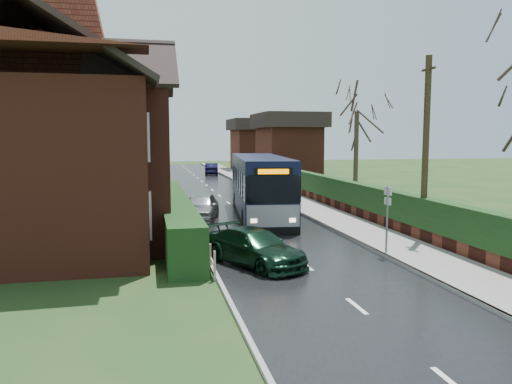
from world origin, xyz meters
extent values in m
plane|color=#35481F|center=(0.00, 0.00, 0.00)|extent=(140.00, 140.00, 0.00)
cube|color=black|center=(0.00, 10.00, 0.01)|extent=(6.00, 100.00, 0.02)
cube|color=slate|center=(4.25, 10.00, 0.07)|extent=(2.50, 100.00, 0.14)
cube|color=gray|center=(3.05, 10.00, 0.07)|extent=(0.12, 100.00, 0.14)
cube|color=gray|center=(-3.05, 10.00, 0.05)|extent=(0.12, 100.00, 0.10)
cube|color=black|center=(-3.90, 5.00, 0.80)|extent=(1.20, 16.00, 1.60)
cube|color=maroon|center=(5.80, 10.00, 0.30)|extent=(0.30, 50.00, 0.60)
cube|color=black|center=(5.80, 10.00, 1.20)|extent=(0.60, 50.00, 1.20)
cube|color=maroon|center=(-9.00, 5.00, 3.00)|extent=(8.00, 14.00, 6.00)
cube|color=maroon|center=(-5.50, 2.00, 3.00)|extent=(2.50, 4.00, 6.00)
cube|color=brown|center=(-8.00, 9.00, 9.20)|extent=(0.90, 1.40, 2.20)
cube|color=silver|center=(-4.95, 0.00, 1.60)|extent=(0.08, 1.20, 1.60)
cube|color=black|center=(-4.92, 0.00, 1.60)|extent=(0.03, 0.95, 1.35)
cube|color=silver|center=(-4.95, 0.00, 4.20)|extent=(0.08, 1.20, 1.60)
cube|color=black|center=(-4.92, 0.00, 4.20)|extent=(0.03, 0.95, 1.35)
cube|color=silver|center=(-4.95, 4.00, 1.60)|extent=(0.08, 1.20, 1.60)
cube|color=black|center=(-4.92, 4.00, 1.60)|extent=(0.03, 0.95, 1.35)
cube|color=silver|center=(-4.95, 4.00, 4.20)|extent=(0.08, 1.20, 1.60)
cube|color=black|center=(-4.92, 4.00, 4.20)|extent=(0.03, 0.95, 1.35)
cube|color=silver|center=(-4.95, 8.00, 1.60)|extent=(0.08, 1.20, 1.60)
cube|color=black|center=(-4.92, 8.00, 1.60)|extent=(0.03, 0.95, 1.35)
cube|color=silver|center=(-4.95, 8.00, 4.20)|extent=(0.08, 1.20, 1.60)
cube|color=black|center=(-4.92, 8.00, 4.20)|extent=(0.03, 0.95, 1.35)
cube|color=silver|center=(-4.95, 10.50, 1.60)|extent=(0.08, 1.20, 1.60)
cube|color=black|center=(-4.92, 10.50, 1.60)|extent=(0.03, 0.95, 1.35)
cube|color=silver|center=(-4.95, 10.50, 4.20)|extent=(0.08, 1.20, 1.60)
cube|color=black|center=(-4.92, 10.50, 4.20)|extent=(0.03, 0.95, 1.35)
cube|color=black|center=(0.80, 8.36, 0.88)|extent=(3.58, 10.68, 1.09)
cube|color=black|center=(0.80, 8.36, 1.99)|extent=(3.60, 10.68, 1.14)
cube|color=black|center=(0.80, 8.36, 2.88)|extent=(3.58, 10.68, 0.63)
cube|color=black|center=(0.80, 8.36, 0.17)|extent=(3.58, 10.68, 0.33)
cube|color=gray|center=(0.20, 3.21, 0.86)|extent=(2.28, 0.39, 0.95)
cube|color=black|center=(0.19, 3.18, 2.00)|extent=(2.14, 0.33, 1.24)
cube|color=black|center=(0.19, 3.18, 2.76)|extent=(1.66, 0.27, 0.33)
cube|color=#FF8C00|center=(0.19, 3.14, 2.76)|extent=(1.30, 0.19, 0.21)
cube|color=black|center=(0.19, 3.20, 0.21)|extent=(2.33, 0.41, 0.29)
cube|color=#FFF2CC|center=(-0.64, 3.24, 0.67)|extent=(0.27, 0.08, 0.17)
cube|color=#FFF2CC|center=(1.02, 3.05, 0.67)|extent=(0.27, 0.08, 0.17)
cylinder|color=black|center=(-0.66, 5.15, 0.46)|extent=(0.37, 0.94, 0.91)
cylinder|color=black|center=(1.48, 4.90, 0.46)|extent=(0.37, 0.94, 0.91)
cylinder|color=black|center=(0.12, 11.81, 0.46)|extent=(0.37, 0.94, 0.91)
cylinder|color=black|center=(2.26, 11.56, 0.46)|extent=(0.37, 0.94, 0.91)
imported|color=#ABACB0|center=(-2.41, 7.81, 0.69)|extent=(2.49, 4.32, 1.38)
imported|color=black|center=(-1.60, -1.44, 0.59)|extent=(3.31, 4.40, 1.19)
imported|color=black|center=(2.00, 38.08, 0.66)|extent=(1.91, 4.15, 1.32)
cylinder|color=slate|center=(3.20, -1.26, 1.25)|extent=(0.07, 0.07, 2.51)
cube|color=silver|center=(3.20, -1.26, 2.33)|extent=(0.12, 0.38, 0.29)
cube|color=silver|center=(3.20, -1.26, 1.97)|extent=(0.10, 0.34, 0.25)
cylinder|color=black|center=(5.77, 0.67, 3.68)|extent=(0.25, 0.25, 7.36)
cube|color=black|center=(5.77, 0.67, 6.84)|extent=(0.13, 0.95, 0.08)
cylinder|color=#362820|center=(9.00, 14.77, 2.97)|extent=(0.32, 0.32, 5.95)
camera|label=1|loc=(-5.01, -17.21, 4.22)|focal=35.00mm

